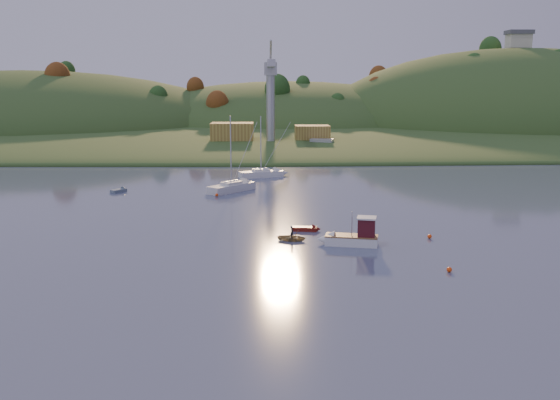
{
  "coord_description": "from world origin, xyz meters",
  "views": [
    {
      "loc": [
        -0.02,
        -40.39,
        17.69
      ],
      "look_at": [
        2.04,
        34.51,
        3.46
      ],
      "focal_mm": 40.0,
      "sensor_mm": 36.0,
      "label": 1
    }
  ],
  "objects_px": {
    "sailboat_near": "(231,187)",
    "red_tender": "(310,229)",
    "fishing_boat": "(348,237)",
    "canoe": "(292,238)",
    "sailboat_far": "(261,173)",
    "grey_dinghy": "(121,190)"
  },
  "relations": [
    {
      "from": "canoe",
      "to": "red_tender",
      "type": "distance_m",
      "value": 5.19
    },
    {
      "from": "red_tender",
      "to": "grey_dinghy",
      "type": "xyz_separation_m",
      "value": [
        -28.86,
        28.24,
        -0.01
      ]
    },
    {
      "from": "fishing_boat",
      "to": "red_tender",
      "type": "relative_size",
      "value": 1.96
    },
    {
      "from": "red_tender",
      "to": "grey_dinghy",
      "type": "height_order",
      "value": "red_tender"
    },
    {
      "from": "canoe",
      "to": "grey_dinghy",
      "type": "relative_size",
      "value": 1.02
    },
    {
      "from": "sailboat_near",
      "to": "red_tender",
      "type": "height_order",
      "value": "sailboat_near"
    },
    {
      "from": "sailboat_near",
      "to": "grey_dinghy",
      "type": "relative_size",
      "value": 3.89
    },
    {
      "from": "sailboat_far",
      "to": "fishing_boat",
      "type": "bearing_deg",
      "value": -97.55
    },
    {
      "from": "fishing_boat",
      "to": "canoe",
      "type": "relative_size",
      "value": 2.17
    },
    {
      "from": "sailboat_far",
      "to": "canoe",
      "type": "bearing_deg",
      "value": -104.14
    },
    {
      "from": "sailboat_far",
      "to": "red_tender",
      "type": "relative_size",
      "value": 3.19
    },
    {
      "from": "fishing_boat",
      "to": "sailboat_far",
      "type": "xyz_separation_m",
      "value": [
        -9.65,
        50.1,
        -0.21
      ]
    },
    {
      "from": "fishing_boat",
      "to": "canoe",
      "type": "xyz_separation_m",
      "value": [
        -6.03,
        2.09,
        -0.61
      ]
    },
    {
      "from": "sailboat_near",
      "to": "red_tender",
      "type": "relative_size",
      "value": 3.44
    },
    {
      "from": "fishing_boat",
      "to": "canoe",
      "type": "height_order",
      "value": "fishing_boat"
    },
    {
      "from": "grey_dinghy",
      "to": "fishing_boat",
      "type": "bearing_deg",
      "value": -100.32
    },
    {
      "from": "canoe",
      "to": "red_tender",
      "type": "bearing_deg",
      "value": -11.84
    },
    {
      "from": "sailboat_near",
      "to": "grey_dinghy",
      "type": "xyz_separation_m",
      "value": [
        -18.03,
        0.5,
        -0.55
      ]
    },
    {
      "from": "canoe",
      "to": "sailboat_near",
      "type": "bearing_deg",
      "value": 30.12
    },
    {
      "from": "sailboat_far",
      "to": "red_tender",
      "type": "height_order",
      "value": "sailboat_far"
    },
    {
      "from": "red_tender",
      "to": "sailboat_near",
      "type": "bearing_deg",
      "value": 117.79
    },
    {
      "from": "canoe",
      "to": "fishing_boat",
      "type": "bearing_deg",
      "value": -93.62
    }
  ]
}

